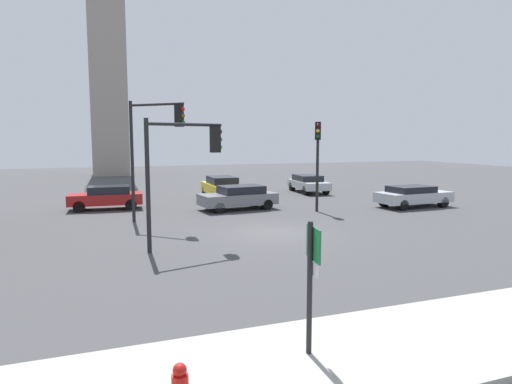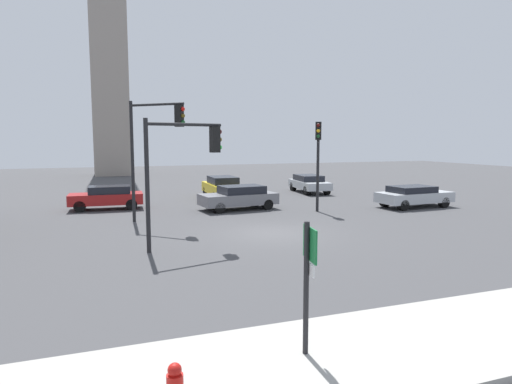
% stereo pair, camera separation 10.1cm
% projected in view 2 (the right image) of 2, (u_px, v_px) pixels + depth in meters
% --- Properties ---
extents(ground_plane, '(104.60, 104.60, 0.00)m').
position_uv_depth(ground_plane, '(273.00, 233.00, 19.64)').
color(ground_plane, '#424244').
extents(sidewalk_corner, '(37.65, 3.34, 0.15)m').
position_uv_depth(sidewalk_corner, '(472.00, 332.00, 9.36)').
color(sidewalk_corner, '#A8A59E').
rests_on(sidewalk_corner, ground_plane).
extents(direction_sign, '(0.18, 0.72, 2.46)m').
position_uv_depth(direction_sign, '(308.00, 273.00, 8.12)').
color(direction_sign, black).
rests_on(direction_sign, ground_plane).
extents(traffic_light_0, '(0.44, 0.49, 5.03)m').
position_uv_depth(traffic_light_0, '(318.00, 149.00, 25.14)').
color(traffic_light_0, black).
rests_on(traffic_light_0, ground_plane).
extents(traffic_light_1, '(3.05, 0.96, 4.81)m').
position_uv_depth(traffic_light_1, '(184.00, 156.00, 16.70)').
color(traffic_light_1, black).
rests_on(traffic_light_1, ground_plane).
extents(traffic_light_2, '(2.31, 2.24, 5.91)m').
position_uv_depth(traffic_light_2, '(154.00, 137.00, 21.39)').
color(traffic_light_2, black).
rests_on(traffic_light_2, ground_plane).
extents(car_1, '(4.63, 2.17, 1.29)m').
position_uv_depth(car_1, '(414.00, 196.00, 27.09)').
color(car_1, '#ADB2B7').
rests_on(car_1, ground_plane).
extents(car_2, '(2.30, 4.59, 1.34)m').
position_uv_depth(car_2, '(309.00, 183.00, 34.59)').
color(car_2, '#ADB2B7').
rests_on(car_2, ground_plane).
extents(car_3, '(4.58, 2.38, 1.39)m').
position_uv_depth(car_3, '(239.00, 197.00, 26.23)').
color(car_3, slate).
rests_on(car_3, ground_plane).
extents(car_4, '(4.21, 1.96, 1.37)m').
position_uv_depth(car_4, '(107.00, 197.00, 26.26)').
color(car_4, maroon).
rests_on(car_4, ground_plane).
extents(car_5, '(2.00, 4.45, 1.51)m').
position_uv_depth(car_5, '(222.00, 187.00, 31.34)').
color(car_5, yellow).
rests_on(car_5, ground_plane).
extents(skyline_tower, '(3.93, 3.93, 27.39)m').
position_uv_depth(skyline_tower, '(108.00, 52.00, 50.04)').
color(skyline_tower, gray).
rests_on(skyline_tower, ground_plane).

